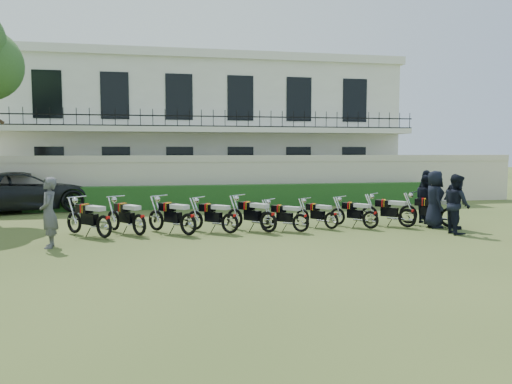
% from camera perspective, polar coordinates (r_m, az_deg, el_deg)
% --- Properties ---
extents(ground, '(100.00, 100.00, 0.00)m').
position_cam_1_polar(ground, '(15.06, -1.17, -4.92)').
color(ground, '#35491D').
rests_on(ground, ground).
extents(perimeter_wall, '(30.00, 0.35, 2.30)m').
position_cam_1_polar(perimeter_wall, '(22.81, -4.67, 1.36)').
color(perimeter_wall, beige).
rests_on(perimeter_wall, ground).
extents(hedge, '(18.00, 0.60, 1.00)m').
position_cam_1_polar(hedge, '(22.20, -1.86, -0.46)').
color(hedge, '#1D491A').
rests_on(hedge, ground).
extents(building, '(20.40, 9.60, 7.40)m').
position_cam_1_polar(building, '(28.71, -6.07, 7.14)').
color(building, white).
rests_on(building, ground).
extents(motorcycle_0, '(1.50, 1.59, 1.14)m').
position_cam_1_polar(motorcycle_0, '(14.95, -16.99, -3.18)').
color(motorcycle_0, black).
rests_on(motorcycle_0, ground).
extents(motorcycle_1, '(1.29, 1.69, 1.11)m').
position_cam_1_polar(motorcycle_1, '(15.10, -13.21, -3.07)').
color(motorcycle_1, black).
rests_on(motorcycle_1, ground).
extents(motorcycle_2, '(1.44, 1.62, 1.13)m').
position_cam_1_polar(motorcycle_2, '(14.87, -7.75, -3.06)').
color(motorcycle_2, black).
rests_on(motorcycle_2, ground).
extents(motorcycle_3, '(1.51, 1.37, 1.06)m').
position_cam_1_polar(motorcycle_3, '(15.10, -2.99, -3.02)').
color(motorcycle_3, black).
rests_on(motorcycle_3, ground).
extents(motorcycle_4, '(1.36, 1.62, 1.10)m').
position_cam_1_polar(motorcycle_4, '(15.23, 1.44, -2.88)').
color(motorcycle_4, black).
rests_on(motorcycle_4, ground).
extents(motorcycle_5, '(1.37, 1.29, 0.98)m').
position_cam_1_polar(motorcycle_5, '(15.41, 5.15, -3.02)').
color(motorcycle_5, black).
rests_on(motorcycle_5, ground).
extents(motorcycle_6, '(1.05, 1.46, 0.94)m').
position_cam_1_polar(motorcycle_6, '(16.12, 8.62, -2.77)').
color(motorcycle_6, black).
rests_on(motorcycle_6, ground).
extents(motorcycle_7, '(1.17, 1.49, 0.99)m').
position_cam_1_polar(motorcycle_7, '(16.42, 12.97, -2.62)').
color(motorcycle_7, black).
rests_on(motorcycle_7, ground).
extents(motorcycle_8, '(1.36, 1.52, 1.06)m').
position_cam_1_polar(motorcycle_8, '(17.00, 16.92, -2.34)').
color(motorcycle_8, black).
rests_on(motorcycle_8, ground).
extents(motorcycle_9, '(1.41, 1.59, 1.11)m').
position_cam_1_polar(motorcycle_9, '(17.45, 21.27, -2.21)').
color(motorcycle_9, black).
rests_on(motorcycle_9, ground).
extents(suv, '(6.46, 4.48, 1.64)m').
position_cam_1_polar(suv, '(22.80, -24.94, 0.04)').
color(suv, black).
rests_on(suv, ground).
extents(inspector, '(0.53, 0.73, 1.85)m').
position_cam_1_polar(inspector, '(14.06, -22.59, -2.20)').
color(inspector, '#5C5C62').
rests_on(inspector, ground).
extents(officer_1, '(0.78, 0.95, 1.81)m').
position_cam_1_polar(officer_1, '(16.32, 21.98, -1.31)').
color(officer_1, black).
rests_on(officer_1, ground).
extents(officer_2, '(0.45, 1.05, 1.79)m').
position_cam_1_polar(officer_2, '(17.25, 21.74, -1.02)').
color(officer_2, black).
rests_on(officer_2, ground).
extents(officer_3, '(0.79, 1.03, 1.88)m').
position_cam_1_polar(officer_3, '(17.37, 19.72, -0.78)').
color(officer_3, black).
rests_on(officer_3, ground).
extents(officer_4, '(0.67, 0.84, 1.68)m').
position_cam_1_polar(officer_4, '(18.37, 18.82, -0.76)').
color(officer_4, black).
rests_on(officer_4, ground).
extents(officer_5, '(0.53, 1.10, 1.82)m').
position_cam_1_polar(officer_5, '(19.12, 18.84, -0.34)').
color(officer_5, black).
rests_on(officer_5, ground).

